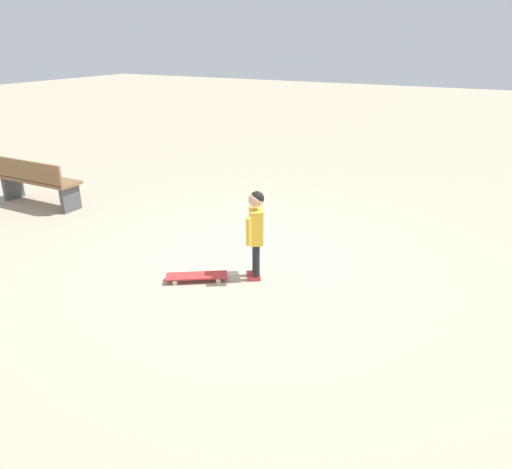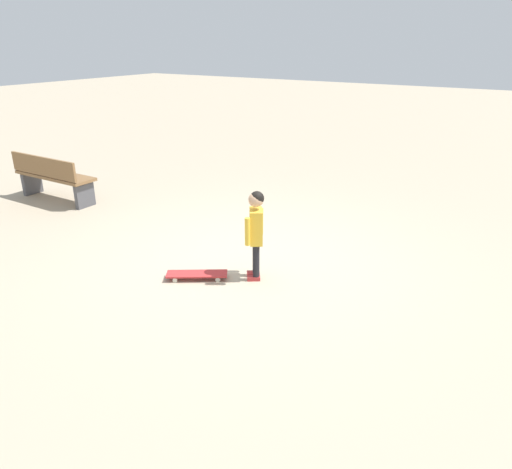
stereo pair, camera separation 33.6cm
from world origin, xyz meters
The scene contains 4 objects.
ground_plane centered at (0.00, 0.00, 0.00)m, with size 50.00×50.00×0.00m, color tan.
child_person centered at (-0.40, -0.33, 0.66)m, with size 0.41×0.27×1.06m.
skateboard centered at (-0.79, 0.24, 0.06)m, with size 0.55×0.70×0.07m.
street_bench centered at (0.21, 4.12, 0.42)m, with size 0.45×1.60×0.80m.
Camera 2 is at (-4.65, -2.99, 2.62)m, focal length 33.60 mm.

